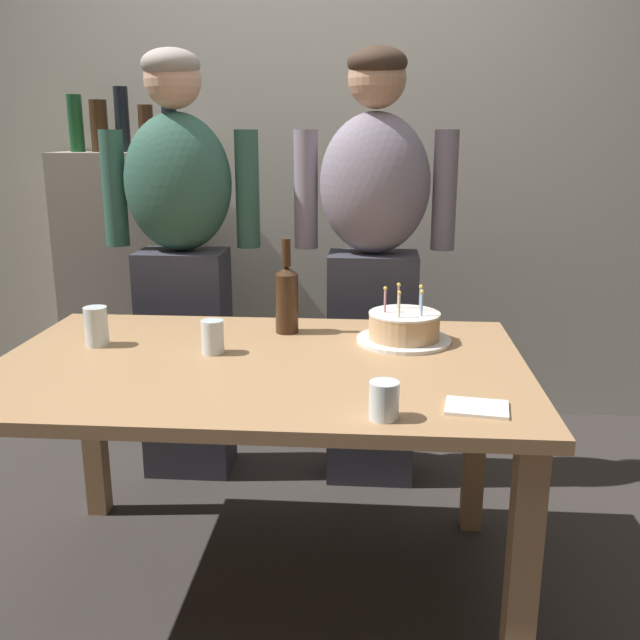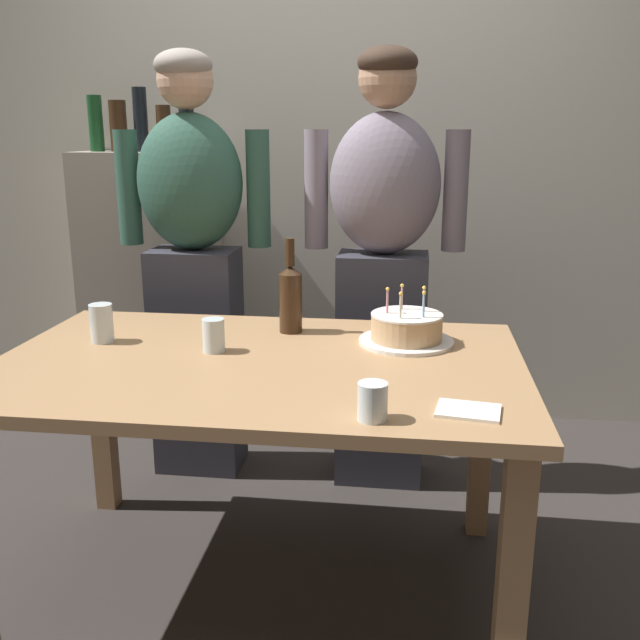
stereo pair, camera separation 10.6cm
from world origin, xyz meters
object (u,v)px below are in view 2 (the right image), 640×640
at_px(water_glass_far, 214,335).
at_px(napkin_stack, 468,411).
at_px(person_man_bearded, 194,261).
at_px(water_glass_side, 373,401).
at_px(birthday_cake, 406,330).
at_px(person_woman_cardigan, 383,266).
at_px(wine_bottle, 291,297).
at_px(water_glass_near, 102,323).

distance_m(water_glass_far, napkin_stack, 0.81).
xyz_separation_m(water_glass_far, person_man_bearded, (-0.28, 0.72, 0.08)).
relative_size(water_glass_far, water_glass_side, 1.13).
distance_m(birthday_cake, person_man_bearded, 1.02).
distance_m(birthday_cake, person_woman_cardigan, 0.58).
xyz_separation_m(water_glass_far, wine_bottle, (0.19, 0.24, 0.07)).
xyz_separation_m(water_glass_near, person_man_bearded, (0.09, 0.67, 0.07)).
bearing_deg(water_glass_side, wine_bottle, 113.88).
bearing_deg(napkin_stack, wine_bottle, 130.28).
relative_size(birthday_cake, napkin_stack, 2.00).
distance_m(birthday_cake, wine_bottle, 0.39).
bearing_deg(person_man_bearded, person_woman_cardigan, -180.00).
height_order(water_glass_far, person_man_bearded, person_man_bearded).
bearing_deg(birthday_cake, napkin_stack, -74.31).
xyz_separation_m(water_glass_side, wine_bottle, (-0.31, 0.69, 0.07)).
distance_m(water_glass_far, person_man_bearded, 0.78).
xyz_separation_m(wine_bottle, person_man_bearded, (-0.47, 0.48, 0.02)).
distance_m(water_glass_near, person_woman_cardigan, 1.07).
xyz_separation_m(water_glass_far, person_woman_cardigan, (0.46, 0.72, 0.08)).
relative_size(birthday_cake, water_glass_near, 2.44).
bearing_deg(napkin_stack, water_glass_far, 152.00).
height_order(napkin_stack, person_man_bearded, person_man_bearded).
xyz_separation_m(water_glass_near, water_glass_side, (0.86, -0.50, -0.02)).
xyz_separation_m(birthday_cake, person_woman_cardigan, (-0.10, 0.56, 0.09)).
bearing_deg(person_woman_cardigan, person_man_bearded, 0.00).
distance_m(water_glass_side, wine_bottle, 0.76).
bearing_deg(water_glass_side, napkin_stack, 18.30).
xyz_separation_m(napkin_stack, person_man_bearded, (-0.99, 1.10, 0.13)).
xyz_separation_m(water_glass_side, person_woman_cardigan, (-0.03, 1.17, 0.09)).
xyz_separation_m(water_glass_near, wine_bottle, (0.56, 0.19, 0.06)).
bearing_deg(water_glass_far, person_man_bearded, 111.30).
height_order(water_glass_side, person_woman_cardigan, person_woman_cardigan).
relative_size(water_glass_side, person_woman_cardigan, 0.05).
xyz_separation_m(birthday_cake, wine_bottle, (-0.37, 0.08, 0.07)).
distance_m(water_glass_side, person_man_bearded, 1.41).
bearing_deg(birthday_cake, water_glass_side, -96.27).
distance_m(wine_bottle, person_man_bearded, 0.68).
relative_size(birthday_cake, wine_bottle, 0.95).
bearing_deg(water_glass_far, water_glass_side, -42.37).
bearing_deg(wine_bottle, birthday_cake, -12.09).
xyz_separation_m(water_glass_side, person_man_bearded, (-0.78, 1.17, 0.09)).
height_order(water_glass_near, water_glass_side, water_glass_near).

